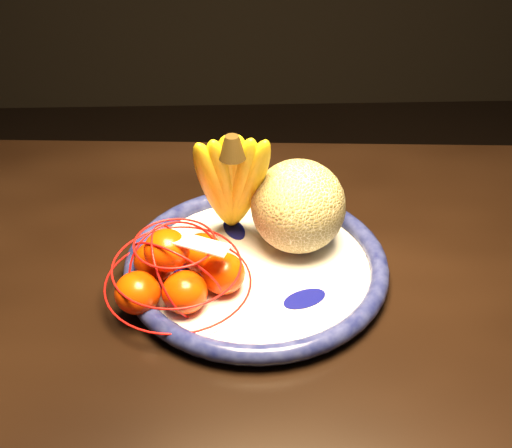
{
  "coord_description": "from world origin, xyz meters",
  "views": [
    {
      "loc": [
        -0.2,
        -0.41,
        1.26
      ],
      "look_at": [
        -0.18,
        0.22,
        0.8
      ],
      "focal_mm": 45.0,
      "sensor_mm": 36.0,
      "label": 1
    }
  ],
  "objects_px": {
    "dining_table": "(360,378)",
    "banana_bunch": "(232,180)",
    "cantaloupe": "(298,206)",
    "fruit_bowl": "(256,265)",
    "mandarin_bag": "(178,270)"
  },
  "relations": [
    {
      "from": "banana_bunch",
      "to": "fruit_bowl",
      "type": "bearing_deg",
      "value": -65.68
    },
    {
      "from": "cantaloupe",
      "to": "fruit_bowl",
      "type": "bearing_deg",
      "value": -141.83
    },
    {
      "from": "cantaloupe",
      "to": "banana_bunch",
      "type": "height_order",
      "value": "banana_bunch"
    },
    {
      "from": "dining_table",
      "to": "banana_bunch",
      "type": "xyz_separation_m",
      "value": [
        -0.15,
        0.16,
        0.18
      ]
    },
    {
      "from": "dining_table",
      "to": "cantaloupe",
      "type": "bearing_deg",
      "value": 117.81
    },
    {
      "from": "banana_bunch",
      "to": "mandarin_bag",
      "type": "height_order",
      "value": "banana_bunch"
    },
    {
      "from": "cantaloupe",
      "to": "dining_table",
      "type": "bearing_deg",
      "value": -65.39
    },
    {
      "from": "dining_table",
      "to": "cantaloupe",
      "type": "xyz_separation_m",
      "value": [
        -0.07,
        0.15,
        0.15
      ]
    },
    {
      "from": "cantaloupe",
      "to": "banana_bunch",
      "type": "xyz_separation_m",
      "value": [
        -0.08,
        0.01,
        0.03
      ]
    },
    {
      "from": "fruit_bowl",
      "to": "mandarin_bag",
      "type": "bearing_deg",
      "value": -155.81
    },
    {
      "from": "mandarin_bag",
      "to": "banana_bunch",
      "type": "bearing_deg",
      "value": 56.4
    },
    {
      "from": "fruit_bowl",
      "to": "dining_table",
      "type": "bearing_deg",
      "value": -40.91
    },
    {
      "from": "cantaloupe",
      "to": "banana_bunch",
      "type": "distance_m",
      "value": 0.09
    },
    {
      "from": "dining_table",
      "to": "fruit_bowl",
      "type": "relative_size",
      "value": 4.6
    },
    {
      "from": "dining_table",
      "to": "fruit_bowl",
      "type": "xyz_separation_m",
      "value": [
        -0.12,
        0.11,
        0.09
      ]
    }
  ]
}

